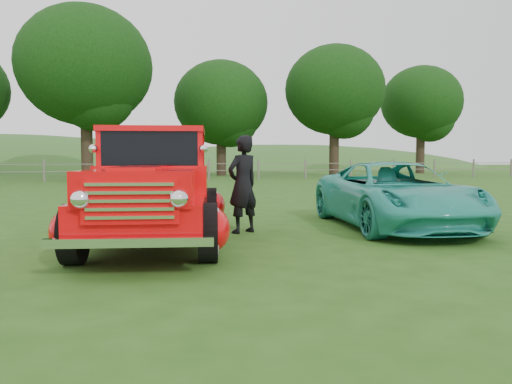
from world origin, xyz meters
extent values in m
plane|color=#254D14|center=(0.00, 0.00, 0.00)|extent=(140.00, 140.00, 0.00)
ellipsoid|color=#2E6224|center=(20.00, 62.00, -3.85)|extent=(72.00, 52.00, 14.00)
cube|color=#676157|center=(0.00, 22.00, 0.55)|extent=(48.00, 0.04, 0.04)
cube|color=#676157|center=(0.00, 22.00, 0.95)|extent=(48.00, 0.04, 0.04)
cylinder|color=black|center=(-4.00, 25.00, 2.42)|extent=(0.70, 0.70, 4.84)
ellipsoid|color=black|center=(-4.00, 25.00, 6.82)|extent=(8.00, 8.00, 7.20)
cylinder|color=black|center=(5.00, 29.00, 1.87)|extent=(0.70, 0.70, 3.74)
ellipsoid|color=black|center=(5.00, 29.00, 5.27)|extent=(6.80, 6.80, 6.12)
cylinder|color=black|center=(13.00, 27.00, 2.20)|extent=(0.70, 0.70, 4.40)
ellipsoid|color=black|center=(13.00, 27.00, 6.20)|extent=(7.20, 7.20, 6.48)
cylinder|color=black|center=(22.00, 30.00, 2.09)|extent=(0.70, 0.70, 4.18)
ellipsoid|color=black|center=(22.00, 30.00, 5.89)|extent=(6.60, 6.60, 5.94)
cylinder|color=black|center=(-2.17, -0.51, 0.38)|extent=(0.36, 0.79, 0.76)
cylinder|color=black|center=(-0.54, -0.79, 0.38)|extent=(0.36, 0.79, 0.76)
cylinder|color=black|center=(-1.67, 2.54, 0.38)|extent=(0.36, 0.79, 0.76)
cylinder|color=black|center=(-0.03, 2.27, 0.38)|extent=(0.36, 0.79, 0.76)
cube|color=red|center=(-1.10, 0.88, 0.58)|extent=(2.29, 4.80, 0.44)
ellipsoid|color=red|center=(-2.24, -0.50, 0.42)|extent=(0.53, 0.81, 0.54)
ellipsoid|color=red|center=(-0.47, -0.80, 0.42)|extent=(0.53, 0.81, 0.54)
ellipsoid|color=red|center=(-1.73, 2.56, 0.42)|extent=(0.53, 0.81, 0.54)
ellipsoid|color=red|center=(0.04, 2.26, 0.42)|extent=(0.53, 0.81, 0.54)
cube|color=red|center=(-1.35, -0.65, 0.97)|extent=(1.57, 1.80, 0.42)
cube|color=red|center=(-1.12, 0.78, 0.99)|extent=(1.80, 1.59, 0.44)
cube|color=black|center=(-1.12, 0.78, 1.46)|extent=(1.61, 1.34, 0.50)
cube|color=red|center=(-1.12, 0.78, 1.74)|extent=(1.70, 1.45, 0.08)
cube|color=red|center=(-0.88, 2.21, 0.95)|extent=(1.48, 2.12, 0.45)
cube|color=white|center=(-1.49, -1.45, 0.85)|extent=(1.07, 0.27, 0.50)
cube|color=white|center=(-1.50, -1.55, 0.42)|extent=(1.80, 0.39, 0.10)
cube|color=white|center=(-0.70, 3.27, 0.42)|extent=(1.70, 0.38, 0.10)
imported|color=teal|center=(3.35, 1.44, 0.62)|extent=(2.57, 4.70, 1.25)
imported|color=black|center=(0.43, 1.51, 0.86)|extent=(0.74, 0.65, 1.71)
camera|label=1|loc=(-1.48, -7.00, 1.33)|focal=35.00mm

